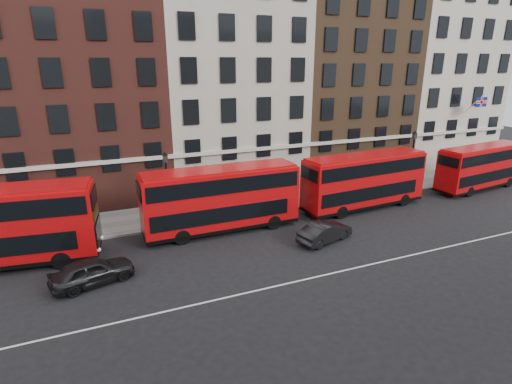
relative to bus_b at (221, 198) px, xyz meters
name	(u,v)px	position (x,y,z in m)	size (l,w,h in m)	color
ground	(324,256)	(4.62, -6.23, -2.47)	(120.00, 120.00, 0.00)	black
pavement	(258,203)	(4.62, 4.27, -2.39)	(80.00, 5.00, 0.15)	gray
kerb	(270,212)	(4.62, 1.77, -2.39)	(80.00, 0.30, 0.16)	gray
road_centre_line	(342,271)	(4.62, -8.23, -2.46)	(70.00, 0.12, 0.01)	white
building_terrace	(224,76)	(4.32, 11.65, 7.77)	(64.00, 11.95, 22.00)	beige
bus_b	(221,198)	(0.00, 0.00, 0.00)	(10.96, 2.68, 4.60)	red
bus_c	(364,180)	(12.13, 0.00, -0.05)	(10.85, 3.24, 4.50)	red
bus_d	(481,166)	(25.37, 0.00, -0.24)	(10.08, 3.47, 4.15)	red
car_rear	(92,271)	(-8.63, -4.12, -1.73)	(1.75, 4.34, 1.48)	black
car_front	(325,232)	(5.82, -4.36, -1.79)	(1.43, 4.09, 1.35)	black
lamp_post_left	(167,185)	(-3.17, 2.63, 0.61)	(0.44, 0.44, 5.33)	black
lamp_post_right	(412,156)	(19.72, 2.85, 0.61)	(0.44, 0.44, 5.33)	black
traffic_light	(471,158)	(26.43, 2.01, -0.02)	(0.25, 0.45, 3.27)	black
iron_railings	(248,189)	(4.62, 6.47, -1.82)	(6.60, 0.06, 1.00)	black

